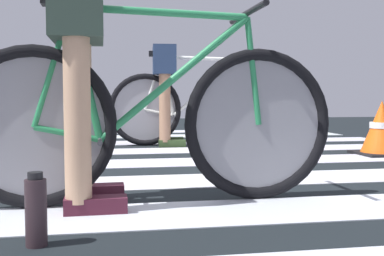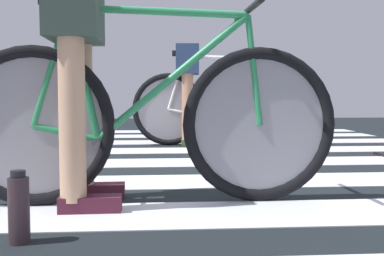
{
  "view_description": "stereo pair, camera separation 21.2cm",
  "coord_description": "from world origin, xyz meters",
  "px_view_note": "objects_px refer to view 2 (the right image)",
  "views": [
    {
      "loc": [
        -0.34,
        -3.28,
        0.51
      ],
      "look_at": [
        0.04,
        -1.07,
        0.36
      ],
      "focal_mm": 44.13,
      "sensor_mm": 36.0,
      "label": 1
    },
    {
      "loc": [
        -0.12,
        -3.28,
        0.51
      ],
      "look_at": [
        0.04,
        -1.07,
        0.36
      ],
      "focal_mm": 44.13,
      "sensor_mm": 36.0,
      "label": 2
    }
  ],
  "objects_px": {
    "bicycle_2_of_2": "(219,107)",
    "water_bottle": "(19,209)",
    "cyclist_2_of_2": "(188,81)",
    "bicycle_1_of_2": "(148,119)",
    "cyclist_1_of_2": "(77,59)"
  },
  "relations": [
    {
      "from": "bicycle_1_of_2",
      "to": "cyclist_2_of_2",
      "type": "relative_size",
      "value": 1.76
    },
    {
      "from": "bicycle_1_of_2",
      "to": "bicycle_2_of_2",
      "type": "height_order",
      "value": "same"
    },
    {
      "from": "bicycle_1_of_2",
      "to": "water_bottle",
      "type": "distance_m",
      "value": 0.74
    },
    {
      "from": "cyclist_1_of_2",
      "to": "bicycle_2_of_2",
      "type": "relative_size",
      "value": 0.58
    },
    {
      "from": "bicycle_1_of_2",
      "to": "water_bottle",
      "type": "xyz_separation_m",
      "value": [
        -0.42,
        -0.55,
        -0.27
      ]
    },
    {
      "from": "cyclist_2_of_2",
      "to": "bicycle_1_of_2",
      "type": "bearing_deg",
      "value": -93.84
    },
    {
      "from": "bicycle_2_of_2",
      "to": "water_bottle",
      "type": "distance_m",
      "value": 3.25
    },
    {
      "from": "cyclist_1_of_2",
      "to": "bicycle_2_of_2",
      "type": "bearing_deg",
      "value": 67.67
    },
    {
      "from": "cyclist_1_of_2",
      "to": "cyclist_2_of_2",
      "type": "xyz_separation_m",
      "value": [
        0.66,
        2.53,
        -0.02
      ]
    },
    {
      "from": "cyclist_2_of_2",
      "to": "water_bottle",
      "type": "distance_m",
      "value": 3.21
    },
    {
      "from": "bicycle_1_of_2",
      "to": "bicycle_2_of_2",
      "type": "xyz_separation_m",
      "value": [
        0.66,
        2.5,
        0.0
      ]
    },
    {
      "from": "cyclist_1_of_2",
      "to": "bicycle_2_of_2",
      "type": "distance_m",
      "value": 2.7
    },
    {
      "from": "bicycle_1_of_2",
      "to": "cyclist_1_of_2",
      "type": "relative_size",
      "value": 1.72
    },
    {
      "from": "bicycle_1_of_2",
      "to": "cyclist_1_of_2",
      "type": "height_order",
      "value": "cyclist_1_of_2"
    },
    {
      "from": "water_bottle",
      "to": "bicycle_1_of_2",
      "type": "bearing_deg",
      "value": 52.55
    }
  ]
}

